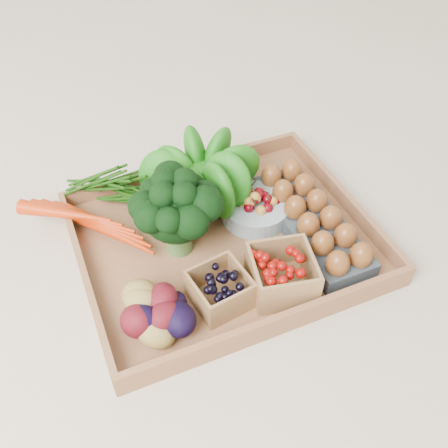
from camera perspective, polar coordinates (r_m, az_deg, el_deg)
name	(u,v)px	position (r m, az deg, el deg)	size (l,w,h in m)	color
ground	(224,245)	(0.99, 0.00, -2.44)	(4.00, 4.00, 0.00)	beige
tray	(224,243)	(0.98, 0.00, -2.15)	(0.55, 0.45, 0.01)	#92603D
carrots	(98,225)	(1.00, -14.20, -0.07)	(0.21, 0.15, 0.05)	#BE2D07
lettuce	(200,172)	(1.00, -2.72, 5.96)	(0.16, 0.16, 0.16)	#0F570D
broccoli	(178,225)	(0.92, -5.33, -0.08)	(0.16, 0.16, 0.13)	black
cherry_bowl	(255,209)	(1.01, 3.61, 1.68)	(0.14, 0.14, 0.04)	#8C9EA5
egg_carton	(310,224)	(0.99, 9.85, -0.03)	(0.11, 0.31, 0.04)	#353D44
potatoes	(153,308)	(0.83, -8.16, -9.47)	(0.16, 0.16, 0.09)	#440A12
punnet_blackberry	(220,289)	(0.86, -0.47, -7.47)	(0.09, 0.09, 0.06)	black
punnet_raspberry	(282,274)	(0.88, 6.62, -5.65)	(0.11, 0.11, 0.07)	#6E0804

